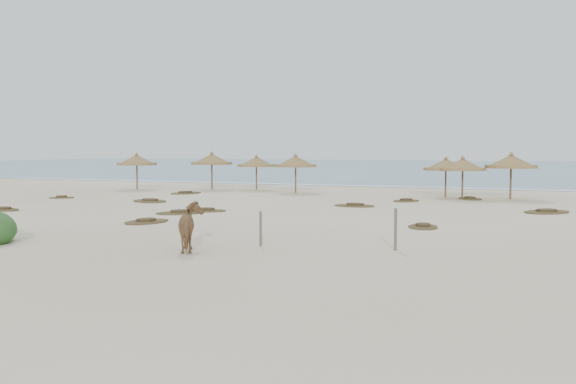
# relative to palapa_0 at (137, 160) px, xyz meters

# --- Properties ---
(ground) EXTENTS (160.00, 160.00, 0.00)m
(ground) POSITION_rel_palapa_0_xyz_m (14.19, -16.36, -2.05)
(ground) COLOR beige
(ground) RESTS_ON ground
(ocean) EXTENTS (200.00, 100.00, 0.01)m
(ocean) POSITION_rel_palapa_0_xyz_m (14.19, 58.64, -2.04)
(ocean) COLOR #275577
(ocean) RESTS_ON ground
(foam_line) EXTENTS (70.00, 0.60, 0.01)m
(foam_line) POSITION_rel_palapa_0_xyz_m (14.19, 9.64, -2.04)
(foam_line) COLOR white
(foam_line) RESTS_ON ground
(palapa_0) EXTENTS (3.51, 3.51, 2.64)m
(palapa_0) POSITION_rel_palapa_0_xyz_m (0.00, 0.00, 0.00)
(palapa_0) COLOR brown
(palapa_0) RESTS_ON ground
(palapa_1) EXTENTS (3.11, 3.11, 2.71)m
(palapa_1) POSITION_rel_palapa_0_xyz_m (4.98, 1.89, 0.06)
(palapa_1) COLOR brown
(palapa_1) RESTS_ON ground
(palapa_2) EXTENTS (3.10, 3.10, 2.49)m
(palapa_2) POSITION_rel_palapa_0_xyz_m (8.06, 2.74, -0.11)
(palapa_2) COLOR brown
(palapa_2) RESTS_ON ground
(palapa_3) EXTENTS (3.63, 3.63, 2.60)m
(palapa_3) POSITION_rel_palapa_0_xyz_m (11.66, 1.05, -0.03)
(palapa_3) COLOR brown
(palapa_3) RESTS_ON ground
(palapa_4) EXTENTS (2.76, 2.76, 2.47)m
(palapa_4) POSITION_rel_palapa_0_xyz_m (21.37, 0.74, -0.13)
(palapa_4) COLOR brown
(palapa_4) RESTS_ON ground
(palapa_5) EXTENTS (3.35, 3.35, 2.52)m
(palapa_5) POSITION_rel_palapa_0_xyz_m (22.43, -0.01, -0.09)
(palapa_5) COLOR brown
(palapa_5) RESTS_ON ground
(palapa_6) EXTENTS (3.09, 3.09, 2.75)m
(palapa_6) POSITION_rel_palapa_0_xyz_m (25.05, 0.67, 0.09)
(palapa_6) COLOR brown
(palapa_6) RESTS_ON ground
(horse) EXTENTS (1.52, 1.82, 1.41)m
(horse) POSITION_rel_palapa_0_xyz_m (17.42, -22.27, -1.34)
(horse) COLOR olive
(horse) RESTS_ON ground
(fence_post_near) EXTENTS (0.09, 0.09, 1.05)m
(fence_post_near) POSITION_rel_palapa_0_xyz_m (18.87, -20.66, -1.52)
(fence_post_near) COLOR #605948
(fence_post_near) RESTS_ON ground
(fence_post_far) EXTENTS (0.11, 0.11, 1.22)m
(fence_post_far) POSITION_rel_palapa_0_xyz_m (22.83, -19.96, -1.44)
(fence_post_far) COLOR #605948
(fence_post_far) RESTS_ON ground
(scrub_0) EXTENTS (2.14, 1.70, 0.16)m
(scrub_0) POSITION_rel_palapa_0_xyz_m (3.04, -15.11, -1.99)
(scrub_0) COLOR brown
(scrub_0) RESTS_ON ground
(scrub_1) EXTENTS (2.99, 2.73, 0.16)m
(scrub_1) POSITION_rel_palapa_0_xyz_m (6.73, -8.47, -1.99)
(scrub_1) COLOR brown
(scrub_1) RESTS_ON ground
(scrub_2) EXTENTS (2.02, 1.53, 0.16)m
(scrub_2) POSITION_rel_palapa_0_xyz_m (12.22, -11.97, -1.99)
(scrub_2) COLOR brown
(scrub_2) RESTS_ON ground
(scrub_3) EXTENTS (2.17, 1.45, 0.16)m
(scrub_3) POSITION_rel_palapa_0_xyz_m (17.95, -6.99, -1.99)
(scrub_3) COLOR brown
(scrub_3) RESTS_ON ground
(scrub_4) EXTENTS (1.34, 1.83, 0.16)m
(scrub_4) POSITION_rel_palapa_0_xyz_m (22.67, -14.39, -1.99)
(scrub_4) COLOR brown
(scrub_4) RESTS_ON ground
(scrub_5) EXTENTS (2.79, 2.99, 0.16)m
(scrub_5) POSITION_rel_palapa_0_xyz_m (26.96, -6.79, -1.99)
(scrub_5) COLOR brown
(scrub_5) RESTS_ON ground
(scrub_6) EXTENTS (2.05, 2.63, 0.16)m
(scrub_6) POSITION_rel_palapa_0_xyz_m (5.40, -2.41, -1.99)
(scrub_6) COLOR brown
(scrub_6) RESTS_ON ground
(scrub_7) EXTENTS (1.85, 2.15, 0.16)m
(scrub_7) POSITION_rel_palapa_0_xyz_m (19.79, -3.08, -1.99)
(scrub_7) COLOR brown
(scrub_7) RESTS_ON ground
(scrub_8) EXTENTS (1.68, 1.61, 0.16)m
(scrub_8) POSITION_rel_palapa_0_xyz_m (0.55, -8.34, -1.99)
(scrub_8) COLOR brown
(scrub_8) RESTS_ON ground
(scrub_9) EXTENTS (2.63, 2.68, 0.16)m
(scrub_9) POSITION_rel_palapa_0_xyz_m (11.61, -13.28, -1.99)
(scrub_9) COLOR brown
(scrub_9) RESTS_ON ground
(scrub_10) EXTENTS (1.99, 2.09, 0.16)m
(scrub_10) POSITION_rel_palapa_0_xyz_m (22.91, -0.36, -1.99)
(scrub_10) COLOR brown
(scrub_10) RESTS_ON ground
(scrub_11) EXTENTS (1.67, 2.28, 0.16)m
(scrub_11) POSITION_rel_palapa_0_xyz_m (12.18, -16.82, -1.99)
(scrub_11) COLOR brown
(scrub_11) RESTS_ON ground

